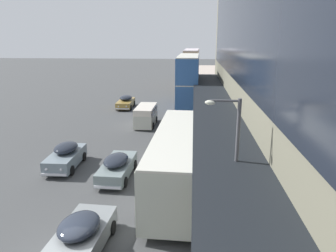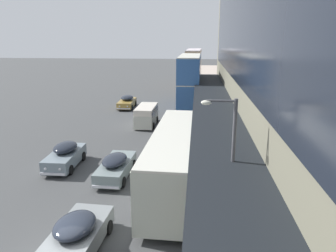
# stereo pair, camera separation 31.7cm
# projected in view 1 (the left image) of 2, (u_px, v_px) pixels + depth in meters

# --- Properties ---
(transit_bus_kerbside_front) EXTENTS (2.92, 10.18, 6.37)m
(transit_bus_kerbside_front) POSITION_uv_depth(u_px,v_px,m) (188.00, 79.00, 40.74)
(transit_bus_kerbside_front) COLOR #325FA2
(transit_bus_kerbside_front) RESTS_ON ground
(transit_bus_kerbside_rear) EXTENTS (3.01, 10.41, 6.35)m
(transit_bus_kerbside_rear) POSITION_uv_depth(u_px,v_px,m) (191.00, 66.00, 59.03)
(transit_bus_kerbside_rear) COLOR tan
(transit_bus_kerbside_rear) RESTS_ON ground
(transit_bus_kerbside_far) EXTENTS (3.02, 11.31, 3.46)m
(transit_bus_kerbside_far) POSITION_uv_depth(u_px,v_px,m) (177.00, 157.00, 18.70)
(transit_bus_kerbside_far) COLOR beige
(transit_bus_kerbside_far) RESTS_ON ground
(sedan_second_mid) EXTENTS (2.16, 4.35, 1.57)m
(sedan_second_mid) POSITION_uv_depth(u_px,v_px,m) (81.00, 234.00, 13.47)
(sedan_second_mid) COLOR gray
(sedan_second_mid) RESTS_ON ground
(sedan_trailing_mid) EXTENTS (1.87, 4.30, 1.65)m
(sedan_trailing_mid) POSITION_uv_depth(u_px,v_px,m) (66.00, 156.00, 22.16)
(sedan_trailing_mid) COLOR gray
(sedan_trailing_mid) RESTS_ON ground
(sedan_far_back) EXTENTS (1.91, 4.67, 1.51)m
(sedan_far_back) POSITION_uv_depth(u_px,v_px,m) (117.00, 166.00, 20.53)
(sedan_far_back) COLOR gray
(sedan_far_back) RESTS_ON ground
(sedan_second_near) EXTENTS (1.93, 4.63, 1.55)m
(sedan_second_near) POSITION_uv_depth(u_px,v_px,m) (126.00, 102.00, 40.64)
(sedan_second_near) COLOR olive
(sedan_second_near) RESTS_ON ground
(vw_van) EXTENTS (1.98, 4.59, 1.96)m
(vw_van) POSITION_uv_depth(u_px,v_px,m) (146.00, 114.00, 32.59)
(vw_van) COLOR beige
(vw_van) RESTS_ON ground
(pedestrian_at_kerb) EXTENTS (0.58, 0.38, 1.86)m
(pedestrian_at_kerb) POSITION_uv_depth(u_px,v_px,m) (248.00, 171.00, 18.73)
(pedestrian_at_kerb) COLOR black
(pedestrian_at_kerb) RESTS_ON sidewalk_kerb
(street_lamp) EXTENTS (1.50, 0.28, 6.04)m
(street_lamp) POSITION_uv_depth(u_px,v_px,m) (232.00, 156.00, 13.94)
(street_lamp) COLOR #4C4C51
(street_lamp) RESTS_ON sidewalk_kerb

